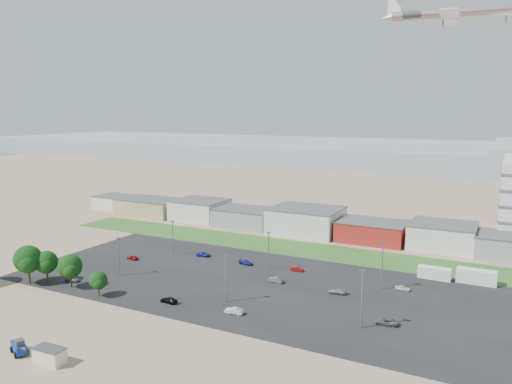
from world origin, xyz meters
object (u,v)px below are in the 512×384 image
Objects in this scene: parked_car_11 at (297,269)px; telehandler at (19,346)px; box_trailer_a at (434,273)px; parked_car_0 at (386,322)px; parked_car_7 at (276,280)px; parked_car_8 at (403,288)px; parked_car_3 at (169,300)px; parked_car_12 at (337,291)px; parked_car_13 at (234,311)px; parked_car_9 at (204,254)px; parked_car_6 at (246,262)px; portable_shed at (50,356)px; parked_car_10 at (72,279)px; airliner at (454,13)px; parked_car_5 at (132,257)px.

telehandler is at bearing 153.80° from parked_car_11.
parked_car_0 is at bearing -96.77° from box_trailer_a.
parked_car_7 is 28.49m from parked_car_8.
box_trailer_a is 2.22× the size of parked_car_11.
parked_car_3 is (-46.81, -41.00, -0.83)m from box_trailer_a.
parked_car_3 is 36.10m from parked_car_12.
parked_car_8 is 26.16m from parked_car_11.
parked_car_11 is at bearing 171.25° from parked_car_13.
box_trailer_a reaches higher than parked_car_13.
parked_car_9 is (-54.56, 21.51, -0.05)m from parked_car_0.
parked_car_6 is 13.87m from parked_car_9.
parked_car_6 is (3.07, 59.16, -0.72)m from portable_shed.
parked_car_3 is at bearing -166.22° from parked_car_9.
parked_car_10 is 0.98× the size of parked_car_13.
parked_car_0 is at bearing -132.97° from parked_car_11.
portable_shed is at bearing -113.14° from airliner.
airliner is at bearing 141.40° from parked_car_5.
parked_car_5 is at bearing 117.12° from parked_car_6.
parked_car_12 is at bearing 124.68° from parked_car_8.
parked_car_3 is (1.24, 28.94, -0.72)m from portable_shed.
parked_car_12 reaches higher than parked_car_9.
parked_car_5 is at bearing -105.54° from parked_car_0.
airliner is 12.24× the size of parked_car_13.
telehandler reaches higher than parked_car_13.
parked_car_11 is at bearing -132.99° from parked_car_12.
parked_car_9 is at bearing 129.54° from parked_car_5.
parked_car_8 is (-0.83, 19.71, -0.04)m from parked_car_0.
portable_shed is 52.83m from parked_car_7.
parked_car_3 is 33.87m from parked_car_5.
parked_car_7 is 1.01× the size of parked_car_10.
box_trailer_a reaches higher than parked_car_0.
parked_car_7 reaches higher than parked_car_8.
parked_car_9 is at bearing -110.25° from parked_car_12.
airliner reaches higher than telehandler.
parked_car_12 is (57.32, 20.78, 0.03)m from parked_car_10.
parked_car_13 is (14.89, 1.27, 0.06)m from parked_car_3.
parked_car_12 is at bearing 55.31° from portable_shed.
portable_shed is at bearing -123.49° from box_trailer_a.
airliner is 13.96× the size of parked_car_11.
parked_car_6 is (1.83, 30.22, 0.01)m from parked_car_3.
box_trailer_a is 2.31× the size of parked_car_8.
parked_car_0 is at bearing 84.69° from parked_car_5.
parked_car_7 reaches higher than parked_car_12.
parked_car_3 is at bearing -84.12° from parked_car_0.
telehandler reaches higher than parked_car_9.
telehandler is 1.61× the size of parked_car_6.
parked_car_10 is (-29.75, -30.05, -0.03)m from parked_car_6.
parked_car_5 is 0.86× the size of parked_car_9.
parked_car_5 is at bearing 100.10° from parked_car_11.
parked_car_9 is at bearing -133.49° from airliner.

